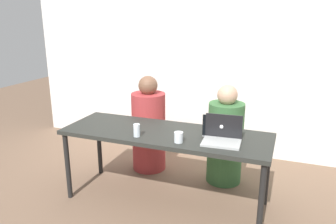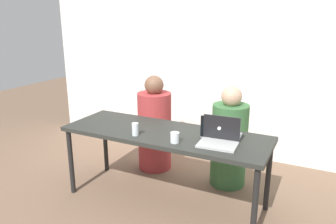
{
  "view_description": "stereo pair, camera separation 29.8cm",
  "coord_description": "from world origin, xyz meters",
  "px_view_note": "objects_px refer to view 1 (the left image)",
  "views": [
    {
      "loc": [
        1.08,
        -2.76,
        1.81
      ],
      "look_at": [
        0.0,
        0.07,
        0.92
      ],
      "focal_mm": 35.0,
      "sensor_mm": 36.0,
      "label": 1
    },
    {
      "loc": [
        1.35,
        -2.64,
        1.81
      ],
      "look_at": [
        0.0,
        0.07,
        0.92
      ],
      "focal_mm": 35.0,
      "sensor_mm": 36.0,
      "label": 2
    }
  ],
  "objects_px": {
    "laptop_back_right": "(222,131)",
    "water_glass_left": "(137,131)",
    "laptop_front_right": "(222,137)",
    "person_on_left": "(149,129)",
    "water_glass_right": "(179,138)",
    "person_on_right": "(225,140)"
  },
  "relations": [
    {
      "from": "laptop_back_right",
      "to": "water_glass_left",
      "type": "height_order",
      "value": "laptop_back_right"
    },
    {
      "from": "laptop_back_right",
      "to": "laptop_front_right",
      "type": "xyz_separation_m",
      "value": [
        0.03,
        -0.16,
        0.0
      ]
    },
    {
      "from": "person_on_left",
      "to": "laptop_back_right",
      "type": "height_order",
      "value": "person_on_left"
    },
    {
      "from": "person_on_left",
      "to": "laptop_front_right",
      "type": "xyz_separation_m",
      "value": [
        1.02,
        -0.7,
        0.28
      ]
    },
    {
      "from": "person_on_left",
      "to": "water_glass_right",
      "type": "height_order",
      "value": "person_on_left"
    },
    {
      "from": "laptop_back_right",
      "to": "water_glass_left",
      "type": "xyz_separation_m",
      "value": [
        -0.73,
        -0.3,
        0.0
      ]
    },
    {
      "from": "person_on_left",
      "to": "person_on_right",
      "type": "distance_m",
      "value": 0.92
    },
    {
      "from": "person_on_left",
      "to": "water_glass_left",
      "type": "relative_size",
      "value": 9.75
    },
    {
      "from": "person_on_right",
      "to": "laptop_front_right",
      "type": "xyz_separation_m",
      "value": [
        0.1,
        -0.7,
        0.3
      ]
    },
    {
      "from": "laptop_front_right",
      "to": "water_glass_right",
      "type": "xyz_separation_m",
      "value": [
        -0.36,
        -0.14,
        -0.01
      ]
    },
    {
      "from": "water_glass_left",
      "to": "laptop_front_right",
      "type": "bearing_deg",
      "value": 10.38
    },
    {
      "from": "person_on_left",
      "to": "water_glass_left",
      "type": "distance_m",
      "value": 0.92
    },
    {
      "from": "person_on_left",
      "to": "water_glass_left",
      "type": "height_order",
      "value": "person_on_left"
    },
    {
      "from": "laptop_back_right",
      "to": "water_glass_left",
      "type": "bearing_deg",
      "value": 16.24
    },
    {
      "from": "person_on_left",
      "to": "laptop_back_right",
      "type": "distance_m",
      "value": 1.16
    },
    {
      "from": "person_on_right",
      "to": "laptop_front_right",
      "type": "height_order",
      "value": "person_on_right"
    },
    {
      "from": "person_on_right",
      "to": "water_glass_left",
      "type": "bearing_deg",
      "value": 36.54
    },
    {
      "from": "laptop_back_right",
      "to": "water_glass_right",
      "type": "bearing_deg",
      "value": 36.74
    },
    {
      "from": "laptop_front_right",
      "to": "water_glass_left",
      "type": "height_order",
      "value": "laptop_front_right"
    },
    {
      "from": "person_on_left",
      "to": "water_glass_right",
      "type": "xyz_separation_m",
      "value": [
        0.67,
        -0.84,
        0.27
      ]
    },
    {
      "from": "water_glass_right",
      "to": "laptop_front_right",
      "type": "bearing_deg",
      "value": 21.55
    },
    {
      "from": "water_glass_right",
      "to": "water_glass_left",
      "type": "bearing_deg",
      "value": 179.91
    }
  ]
}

